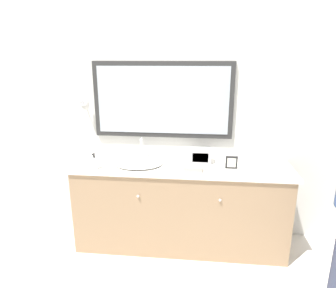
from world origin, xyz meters
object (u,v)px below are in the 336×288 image
(appliance_box, at_px, (200,156))
(picture_frame, at_px, (231,162))
(sink_basin, at_px, (138,162))
(soap_bottle, at_px, (94,163))

(appliance_box, height_order, picture_frame, appliance_box)
(sink_basin, bearing_deg, soap_bottle, -154.08)
(picture_frame, bearing_deg, appliance_box, 151.60)
(soap_bottle, relative_size, picture_frame, 1.30)
(sink_basin, height_order, picture_frame, sink_basin)
(soap_bottle, xyz_separation_m, picture_frame, (1.23, 0.15, -0.00))
(sink_basin, bearing_deg, appliance_box, 11.70)
(soap_bottle, bearing_deg, picture_frame, 6.76)
(appliance_box, bearing_deg, picture_frame, -28.40)
(sink_basin, relative_size, appliance_box, 2.27)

